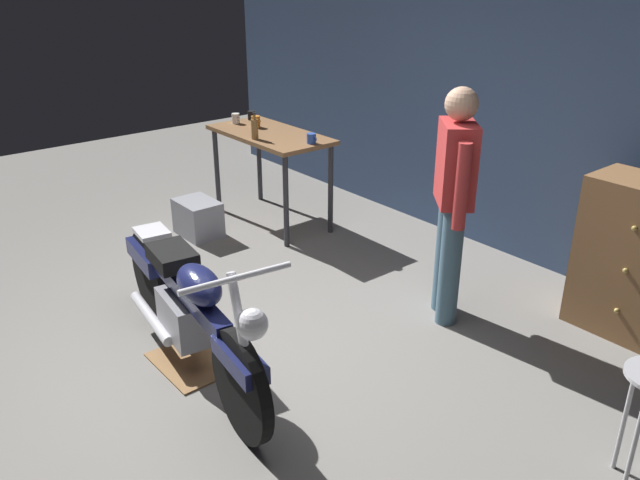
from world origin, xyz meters
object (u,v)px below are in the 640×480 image
Objects in this scene: storage_bin at (198,218)px; bottle at (255,129)px; person_standing at (453,197)px; mug_blue_enamel at (312,138)px; motorcycle at (187,305)px; mug_orange_travel at (256,122)px; mug_black_matte at (251,115)px; mug_white_ceramic at (236,118)px.

bottle is at bearing 62.98° from storage_bin.
person_standing reaches higher than mug_blue_enamel.
mug_orange_travel is at bearing 144.39° from motorcycle.
mug_black_matte is at bearing 113.35° from storage_bin.
bottle is (-2.20, -0.14, 0.07)m from person_standing.
person_standing reaches higher than storage_bin.
person_standing is at bearing -1.04° from mug_white_ceramic.
mug_black_matte is at bearing 154.01° from mug_orange_travel.
bottle is (-1.61, 1.62, 0.55)m from motorcycle.
bottle is (-0.45, -0.30, 0.05)m from mug_blue_enamel.
mug_black_matte and mug_blue_enamel have the same top height.
person_standing reaches higher than bottle.
person_standing is 15.86× the size of mug_black_matte.
mug_orange_travel reaches higher than motorcycle.
motorcycle is 18.07× the size of mug_orange_travel.
mug_white_ceramic reaches higher than mug_black_matte.
mug_blue_enamel is at bearing -4.87° from mug_black_matte.
mug_white_ceramic is 1.07m from mug_blue_enamel.
motorcycle is 1.91m from person_standing.
mug_black_matte is at bearing 148.53° from bottle.
mug_blue_enamel is at bearing 48.98° from storage_bin.
person_standing is at bearing 79.30° from motorcycle.
mug_orange_travel is 0.50× the size of bottle.
person_standing is 2.66m from storage_bin.
mug_white_ceramic is 0.98× the size of mug_blue_enamel.
storage_bin is at bearing -82.04° from mug_orange_travel.
person_standing reaches higher than mug_white_ceramic.
person_standing is 2.57m from mug_orange_travel.
mug_black_matte is 0.44× the size of bottle.
person_standing is at bearing 3.65° from bottle.
bottle is (0.62, -0.19, 0.05)m from mug_white_ceramic.
bottle reaches higher than mug_blue_enamel.
mug_white_ceramic is at bearing -165.03° from mug_orange_travel.
mug_blue_enamel is (0.71, 0.81, 0.78)m from storage_bin.
motorcycle reaches higher than mug_black_matte.
storage_bin is 1.33m from mug_blue_enamel.
mug_white_ceramic is at bearing 162.85° from bottle.
bottle is (0.65, -0.40, 0.05)m from mug_black_matte.
motorcycle is at bearing -41.67° from mug_black_matte.
mug_white_ceramic is 0.21m from mug_black_matte.
bottle reaches higher than mug_white_ceramic.
mug_black_matte is at bearing 98.09° from mug_white_ceramic.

